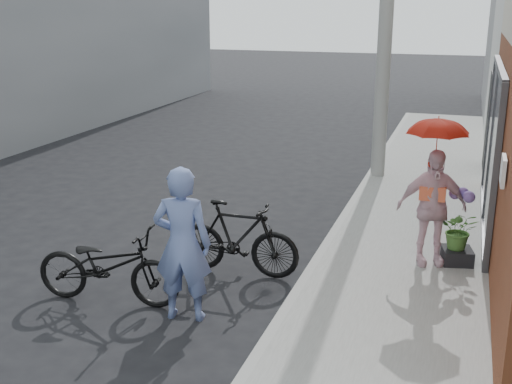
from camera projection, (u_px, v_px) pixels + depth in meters
The scene contains 11 objects.
ground at pixel (221, 294), 8.07m from camera, with size 80.00×80.00×0.00m, color black.
sidewalk at pixel (407, 253), 9.24m from camera, with size 2.20×24.00×0.12m, color gray.
curb at pixel (328, 244), 9.59m from camera, with size 0.12×24.00×0.12m, color #9E9E99.
utility_pole at pixel (387, 3), 12.20m from camera, with size 0.28×0.28×7.00m, color #9E9E99.
officer at pixel (182, 244), 7.23m from camera, with size 0.66×0.43×1.82m, color #6578B3.
bike_left at pixel (108, 266), 7.73m from camera, with size 0.63×1.82×0.96m, color black.
bike_right at pixel (238, 238), 8.54m from camera, with size 0.48×1.69×1.02m, color black.
kimono_woman at pixel (432, 207), 8.52m from camera, with size 0.93×0.39×1.58m, color silver.
parasol at pixel (438, 123), 8.19m from camera, with size 0.78×0.78×0.69m, color red.
planter at pixel (457, 256), 8.71m from camera, with size 0.39×0.39×0.20m, color black.
potted_plant at pixel (459, 230), 8.60m from camera, with size 0.49×0.42×0.54m, color #44742E.
Camera 1 is at (2.75, -6.85, 3.54)m, focal length 45.00 mm.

